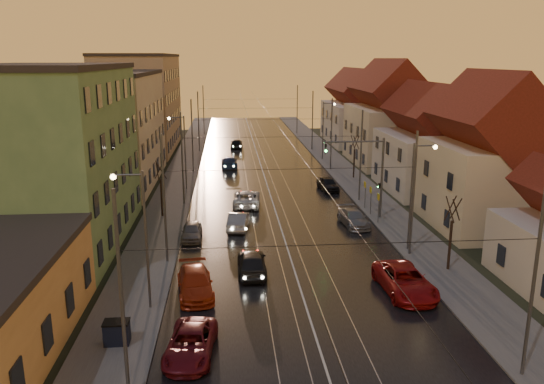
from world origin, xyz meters
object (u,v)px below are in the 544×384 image
object	(u,v)px
traffic_light_mast	(371,168)
driving_car_0	(252,262)
street_lamp_1	(416,186)
street_lamp_2	(182,145)
dumpster	(117,333)
driving_car_4	(236,144)
parked_right_1	(353,218)
parked_right_0	(405,281)
driving_car_3	(229,162)
street_lamp_0	(140,227)
street_lamp_3	(325,125)
parked_left_2	(195,283)
driving_car_1	(238,221)
parked_left_1	(191,344)
parked_left_3	(192,231)
parked_right_2	(328,184)
driving_car_2	(247,198)

from	to	relation	value
traffic_light_mast	driving_car_0	xyz separation A→B (m)	(-10.84, -11.36, -3.81)
street_lamp_1	street_lamp_2	size ratio (longest dim) A/B	1.00
traffic_light_mast	dumpster	xyz separation A→B (m)	(-17.86, -19.85, -3.90)
driving_car_4	parked_right_1	distance (m)	41.46
parked_right_0	street_lamp_2	bearing A→B (deg)	116.63
driving_car_3	driving_car_4	xyz separation A→B (m)	(1.20, 15.04, 0.03)
driving_car_0	driving_car_3	xyz separation A→B (m)	(-1.31, 35.04, -0.06)
street_lamp_0	street_lamp_3	bearing A→B (deg)	67.52
driving_car_3	parked_right_1	size ratio (longest dim) A/B	1.09
driving_car_4	parked_left_2	xyz separation A→B (m)	(-3.42, -52.95, -0.04)
street_lamp_3	street_lamp_0	bearing A→B (deg)	-112.48
driving_car_0	driving_car_1	size ratio (longest dim) A/B	1.07
driving_car_1	driving_car_0	bearing A→B (deg)	101.49
parked_right_1	parked_left_2	bearing A→B (deg)	-141.14
driving_car_3	parked_right_1	bearing A→B (deg)	111.36
parked_right_1	dumpster	distance (m)	24.23
driving_car_1	parked_left_1	bearing A→B (deg)	89.48
street_lamp_1	driving_car_3	world-z (taller)	street_lamp_1
parked_left_2	driving_car_3	bearing A→B (deg)	79.49
street_lamp_0	parked_left_3	xyz separation A→B (m)	(1.89, 11.90, -4.23)
parked_right_1	parked_right_2	size ratio (longest dim) A/B	1.11
street_lamp_3	driving_car_1	world-z (taller)	street_lamp_3
street_lamp_2	parked_right_2	world-z (taller)	street_lamp_2
driving_car_2	driving_car_1	bearing A→B (deg)	86.49
driving_car_3	parked_right_2	size ratio (longest dim) A/B	1.21
street_lamp_0	street_lamp_1	size ratio (longest dim) A/B	1.00
street_lamp_1	parked_left_2	size ratio (longest dim) A/B	1.62
street_lamp_3	parked_left_2	world-z (taller)	street_lamp_3
parked_left_1	parked_right_2	world-z (taller)	parked_right_2
street_lamp_2	parked_left_1	world-z (taller)	street_lamp_2
street_lamp_1	driving_car_0	world-z (taller)	street_lamp_1
street_lamp_2	parked_right_2	distance (m)	16.04
street_lamp_3	parked_left_3	size ratio (longest dim) A/B	2.09
street_lamp_0	street_lamp_1	xyz separation A→B (m)	(18.21, 8.00, 0.00)
driving_car_4	parked_right_2	distance (m)	29.55
street_lamp_2	parked_right_1	size ratio (longest dim) A/B	1.75
parked_left_2	street_lamp_1	bearing A→B (deg)	14.77
street_lamp_1	parked_left_2	world-z (taller)	street_lamp_1
driving_car_3	parked_left_1	size ratio (longest dim) A/B	1.07
traffic_light_mast	parked_left_1	xyz separation A→B (m)	(-14.19, -21.05, -3.95)
parked_left_2	parked_right_2	size ratio (longest dim) A/B	1.20
street_lamp_0	driving_car_0	bearing A→B (deg)	36.53
driving_car_3	parked_left_3	world-z (taller)	driving_car_3
street_lamp_3	street_lamp_2	bearing A→B (deg)	-138.69
traffic_light_mast	parked_right_0	bearing A→B (deg)	-96.79
street_lamp_1	driving_car_1	distance (m)	14.66
street_lamp_1	street_lamp_0	bearing A→B (deg)	-156.28
driving_car_1	parked_left_1	size ratio (longest dim) A/B	0.93
street_lamp_2	parked_left_2	bearing A→B (deg)	-84.06
parked_left_3	parked_right_2	bearing A→B (deg)	47.46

